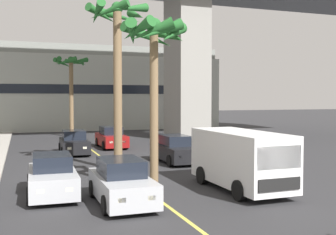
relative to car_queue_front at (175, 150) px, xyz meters
name	(u,v)px	position (x,y,z in m)	size (l,w,h in m)	color
lane_stripe_center	(109,163)	(-3.64, 1.02, -0.72)	(0.14, 56.00, 0.01)	#DBCC4C
pier_building_backdrop	(63,89)	(-3.64, 28.15, 4.06)	(36.92, 8.04, 9.68)	#ADB2A8
car_queue_front	(175,150)	(0.00, 0.00, 0.00)	(1.84, 4.10, 1.56)	black
car_queue_second	(74,143)	(-5.06, 5.58, 0.00)	(1.92, 4.15, 1.56)	black
car_queue_third	(111,138)	(-2.02, 8.21, 0.00)	(1.87, 4.12, 1.56)	maroon
car_queue_fourth	(122,183)	(-5.03, -8.00, 0.00)	(1.84, 4.10, 1.56)	#B7BABF
car_queue_fifth	(52,177)	(-7.24, -5.95, 0.00)	(1.92, 4.14, 1.56)	#B7BABF
delivery_van	(241,158)	(-0.03, -7.53, 0.57)	(2.23, 5.28, 2.36)	white
palm_tree_near_median	(117,42)	(-3.72, -1.47, 5.82)	(3.08, 3.25, 8.54)	brown
palm_tree_mid_median	(71,73)	(-3.87, 17.66, 5.35)	(3.27, 3.37, 7.58)	brown
palm_tree_far_median	(154,48)	(-3.50, -7.01, 4.91)	(2.63, 2.64, 6.75)	brown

